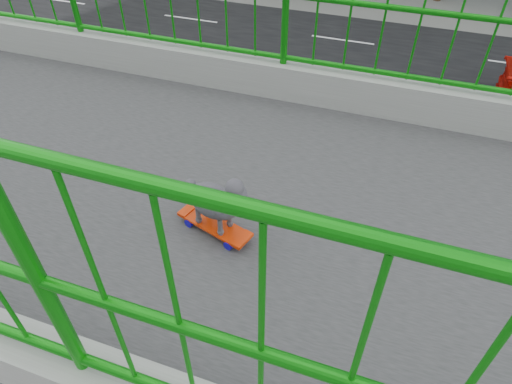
{
  "coord_description": "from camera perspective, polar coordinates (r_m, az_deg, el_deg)",
  "views": [
    {
      "loc": [
        2.0,
        2.94,
        9.02
      ],
      "look_at": [
        -0.31,
        2.14,
        6.81
      ],
      "focal_mm": 31.53,
      "sensor_mm": 36.0,
      "label": 1
    }
  ],
  "objects": [
    {
      "name": "car_2",
      "position": [
        23.21,
        -28.33,
        16.4
      ],
      "size": [
        2.43,
        5.27,
        1.46
      ],
      "primitive_type": "imported",
      "rotation": [
        0.0,
        0.0,
        3.14
      ],
      "color": "#A3A3A8",
      "rests_on": "ground"
    },
    {
      "name": "road",
      "position": [
        17.74,
        7.14,
        11.27
      ],
      "size": [
        18.0,
        90.0,
        0.02
      ],
      "primitive_type": "cube",
      "color": "black",
      "rests_on": "ground"
    },
    {
      "name": "skateboard",
      "position": [
        2.74,
        -5.27,
        -4.24
      ],
      "size": [
        0.28,
        0.5,
        0.06
      ],
      "rotation": [
        0.0,
        0.0,
        -0.3
      ],
      "color": "#F03408",
      "rests_on": "footbridge"
    },
    {
      "name": "poodle",
      "position": [
        2.57,
        -5.15,
        -1.02
      ],
      "size": [
        0.27,
        0.45,
        0.39
      ],
      "rotation": [
        0.0,
        0.0,
        -0.3
      ],
      "color": "#2A282D",
      "rests_on": "skateboard"
    },
    {
      "name": "footbridge",
      "position": [
        5.21,
        -24.43,
        -10.01
      ],
      "size": [
        3.0,
        24.0,
        7.0
      ],
      "color": "#2D2D2F",
      "rests_on": "ground"
    },
    {
      "name": "car_0",
      "position": [
        13.24,
        -15.53,
        1.6
      ],
      "size": [
        1.74,
        4.33,
        1.48
      ],
      "primitive_type": "imported",
      "color": "red",
      "rests_on": "ground"
    }
  ]
}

